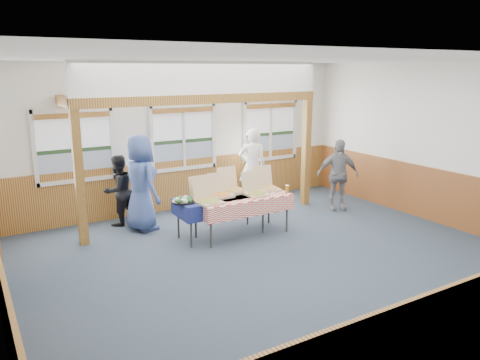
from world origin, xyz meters
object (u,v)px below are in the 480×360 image
at_px(person_grey, 338,175).
at_px(table_right, 242,199).
at_px(man_blue, 141,183).
at_px(woman_white, 252,167).
at_px(woman_black, 118,190).
at_px(table_left, 221,200).

bearing_deg(person_grey, table_right, -144.88).
xyz_separation_m(man_blue, person_grey, (4.17, -0.92, -0.14)).
xyz_separation_m(woman_white, woman_black, (-3.09, 0.09, -0.17)).
bearing_deg(woman_white, person_grey, 158.07).
relative_size(table_left, table_right, 0.95).
distance_m(table_right, woman_white, 2.13).
relative_size(table_left, man_blue, 0.99).
bearing_deg(table_left, woman_black, 152.83).
bearing_deg(table_right, table_left, 164.89).
xyz_separation_m(table_left, table_right, (0.35, -0.17, 0.00)).
bearing_deg(table_left, woman_white, 63.43).
distance_m(table_left, man_blue, 1.61).
relative_size(table_left, person_grey, 1.16).
bearing_deg(person_grey, woman_black, -170.00).
xyz_separation_m(table_right, man_blue, (-1.50, 1.27, 0.23)).
distance_m(table_left, woman_white, 2.23).
distance_m(table_right, woman_black, 2.53).
height_order(woman_white, man_blue, man_blue).
distance_m(woman_white, woman_black, 3.09).
height_order(table_left, woman_black, woman_black).
bearing_deg(woman_black, table_left, 108.13).
distance_m(woman_white, man_blue, 2.82).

